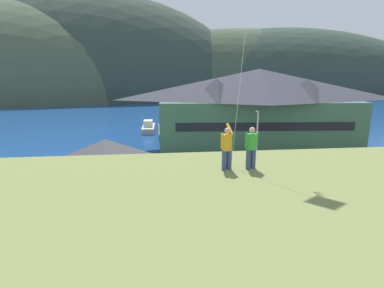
{
  "coord_description": "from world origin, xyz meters",
  "views": [
    {
      "loc": [
        -4.36,
        -20.11,
        10.73
      ],
      "look_at": [
        -1.13,
        9.0,
        3.73
      ],
      "focal_mm": 28.82,
      "sensor_mm": 36.0,
      "label": 1
    }
  ],
  "objects_px": {
    "moored_boat_wharfside": "(148,128)",
    "person_companion": "(251,147)",
    "parked_car_corner_spot": "(358,199)",
    "wharf_dock": "(168,130)",
    "parked_car_lone_by_shed": "(355,176)",
    "parking_light_pole": "(257,137)",
    "parked_car_back_row_left": "(188,177)",
    "person_kite_flyer": "(227,147)",
    "parked_car_mid_row_near": "(276,200)",
    "harbor_lodge": "(258,106)",
    "parked_car_mid_row_center": "(241,176)",
    "storage_shed_near_lot": "(107,165)"
  },
  "relations": [
    {
      "from": "parked_car_lone_by_shed",
      "to": "harbor_lodge",
      "type": "bearing_deg",
      "value": 103.61
    },
    {
      "from": "parked_car_corner_spot",
      "to": "person_companion",
      "type": "xyz_separation_m",
      "value": [
        -11.49,
        -8.78,
        6.66
      ]
    },
    {
      "from": "parked_car_mid_row_center",
      "to": "person_kite_flyer",
      "type": "height_order",
      "value": "person_kite_flyer"
    },
    {
      "from": "moored_boat_wharfside",
      "to": "parked_car_mid_row_center",
      "type": "bearing_deg",
      "value": -71.53
    },
    {
      "from": "parked_car_mid_row_center",
      "to": "parked_car_corner_spot",
      "type": "bearing_deg",
      "value": -39.11
    },
    {
      "from": "person_companion",
      "to": "parked_car_mid_row_center",
      "type": "bearing_deg",
      "value": 75.4
    },
    {
      "from": "parked_car_mid_row_near",
      "to": "parking_light_pole",
      "type": "relative_size",
      "value": 0.65
    },
    {
      "from": "parked_car_corner_spot",
      "to": "parking_light_pole",
      "type": "bearing_deg",
      "value": 116.16
    },
    {
      "from": "harbor_lodge",
      "to": "parked_car_corner_spot",
      "type": "distance_m",
      "value": 22.48
    },
    {
      "from": "parking_light_pole",
      "to": "person_companion",
      "type": "bearing_deg",
      "value": -109.04
    },
    {
      "from": "person_kite_flyer",
      "to": "parked_car_lone_by_shed",
      "type": "bearing_deg",
      "value": 41.69
    },
    {
      "from": "harbor_lodge",
      "to": "person_companion",
      "type": "distance_m",
      "value": 32.51
    },
    {
      "from": "moored_boat_wharfside",
      "to": "person_companion",
      "type": "bearing_deg",
      "value": -82.71
    },
    {
      "from": "parked_car_lone_by_shed",
      "to": "parked_car_mid_row_center",
      "type": "relative_size",
      "value": 1.01
    },
    {
      "from": "moored_boat_wharfside",
      "to": "wharf_dock",
      "type": "bearing_deg",
      "value": -13.69
    },
    {
      "from": "parked_car_back_row_left",
      "to": "person_kite_flyer",
      "type": "bearing_deg",
      "value": -89.77
    },
    {
      "from": "moored_boat_wharfside",
      "to": "harbor_lodge",
      "type": "bearing_deg",
      "value": -37.89
    },
    {
      "from": "parking_light_pole",
      "to": "person_companion",
      "type": "height_order",
      "value": "person_companion"
    },
    {
      "from": "parked_car_corner_spot",
      "to": "parked_car_back_row_left",
      "type": "relative_size",
      "value": 0.99
    },
    {
      "from": "parked_car_back_row_left",
      "to": "person_kite_flyer",
      "type": "relative_size",
      "value": 2.34
    },
    {
      "from": "parked_car_corner_spot",
      "to": "parked_car_mid_row_near",
      "type": "xyz_separation_m",
      "value": [
        -6.37,
        0.54,
        0.0
      ]
    },
    {
      "from": "wharf_dock",
      "to": "parked_car_back_row_left",
      "type": "relative_size",
      "value": 2.64
    },
    {
      "from": "moored_boat_wharfside",
      "to": "parked_car_mid_row_near",
      "type": "height_order",
      "value": "moored_boat_wharfside"
    },
    {
      "from": "harbor_lodge",
      "to": "parked_car_lone_by_shed",
      "type": "height_order",
      "value": "harbor_lodge"
    },
    {
      "from": "wharf_dock",
      "to": "parked_car_corner_spot",
      "type": "bearing_deg",
      "value": -67.95
    },
    {
      "from": "harbor_lodge",
      "to": "parking_light_pole",
      "type": "relative_size",
      "value": 4.57
    },
    {
      "from": "moored_boat_wharfside",
      "to": "parked_car_lone_by_shed",
      "type": "xyz_separation_m",
      "value": [
        20.04,
        -29.3,
        0.34
      ]
    },
    {
      "from": "wharf_dock",
      "to": "parked_car_mid_row_center",
      "type": "bearing_deg",
      "value": -77.66
    },
    {
      "from": "person_companion",
      "to": "parked_car_corner_spot",
      "type": "bearing_deg",
      "value": 37.41
    },
    {
      "from": "storage_shed_near_lot",
      "to": "harbor_lodge",
      "type": "bearing_deg",
      "value": 39.61
    },
    {
      "from": "storage_shed_near_lot",
      "to": "parking_light_pole",
      "type": "distance_m",
      "value": 15.44
    },
    {
      "from": "parked_car_back_row_left",
      "to": "person_kite_flyer",
      "type": "height_order",
      "value": "person_kite_flyer"
    },
    {
      "from": "parked_car_back_row_left",
      "to": "parked_car_mid_row_center",
      "type": "distance_m",
      "value": 4.99
    },
    {
      "from": "parked_car_corner_spot",
      "to": "wharf_dock",
      "type": "bearing_deg",
      "value": 112.05
    },
    {
      "from": "parked_car_back_row_left",
      "to": "moored_boat_wharfside",
      "type": "bearing_deg",
      "value": 99.11
    },
    {
      "from": "harbor_lodge",
      "to": "person_kite_flyer",
      "type": "distance_m",
      "value": 32.84
    },
    {
      "from": "parked_car_corner_spot",
      "to": "parked_car_back_row_left",
      "type": "height_order",
      "value": "same"
    },
    {
      "from": "wharf_dock",
      "to": "parking_light_pole",
      "type": "distance_m",
      "value": 25.2
    },
    {
      "from": "parked_car_mid_row_center",
      "to": "person_kite_flyer",
      "type": "bearing_deg",
      "value": -108.16
    },
    {
      "from": "storage_shed_near_lot",
      "to": "moored_boat_wharfside",
      "type": "distance_m",
      "value": 28.21
    },
    {
      "from": "parking_light_pole",
      "to": "parked_car_back_row_left",
      "type": "bearing_deg",
      "value": -155.44
    },
    {
      "from": "parked_car_corner_spot",
      "to": "parked_car_mid_row_center",
      "type": "xyz_separation_m",
      "value": [
        -7.59,
        6.17,
        0.0
      ]
    },
    {
      "from": "storage_shed_near_lot",
      "to": "parked_car_corner_spot",
      "type": "relative_size",
      "value": 1.54
    },
    {
      "from": "wharf_dock",
      "to": "parking_light_pole",
      "type": "bearing_deg",
      "value": -69.81
    },
    {
      "from": "harbor_lodge",
      "to": "wharf_dock",
      "type": "relative_size",
      "value": 2.6
    },
    {
      "from": "parked_car_lone_by_shed",
      "to": "person_companion",
      "type": "distance_m",
      "value": 21.14
    },
    {
      "from": "parking_light_pole",
      "to": "wharf_dock",
      "type": "bearing_deg",
      "value": 110.19
    },
    {
      "from": "parked_car_mid_row_near",
      "to": "person_companion",
      "type": "bearing_deg",
      "value": -118.76
    },
    {
      "from": "parked_car_back_row_left",
      "to": "person_companion",
      "type": "xyz_separation_m",
      "value": [
        1.07,
        -15.42,
        6.66
      ]
    },
    {
      "from": "wharf_dock",
      "to": "parked_car_lone_by_shed",
      "type": "xyz_separation_m",
      "value": [
        16.61,
        -28.47,
        0.71
      ]
    }
  ]
}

